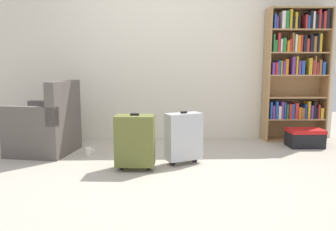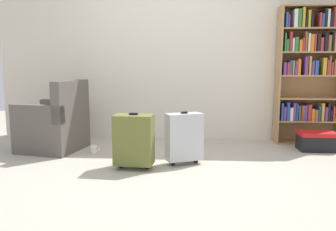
# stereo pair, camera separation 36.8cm
# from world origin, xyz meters

# --- Properties ---
(ground_plane) EXTENTS (8.93, 8.93, 0.00)m
(ground_plane) POSITION_xyz_m (0.00, 0.00, 0.00)
(ground_plane) COLOR #B2A899
(back_wall) EXTENTS (5.10, 0.10, 2.60)m
(back_wall) POSITION_xyz_m (0.00, 1.72, 1.30)
(back_wall) COLOR beige
(back_wall) RESTS_ON ground
(bookshelf) EXTENTS (0.87, 0.29, 1.87)m
(bookshelf) POSITION_xyz_m (1.90, 1.52, 1.03)
(bookshelf) COLOR #A87F51
(bookshelf) RESTS_ON ground
(armchair) EXTENTS (0.82, 0.82, 0.90)m
(armchair) POSITION_xyz_m (-1.45, 0.88, 0.32)
(armchair) COLOR #59514C
(armchair) RESTS_ON ground
(mug) EXTENTS (0.12, 0.08, 0.10)m
(mug) POSITION_xyz_m (-0.91, 0.76, 0.05)
(mug) COLOR white
(mug) RESTS_ON ground
(storage_box) EXTENTS (0.46, 0.31, 0.24)m
(storage_box) POSITION_xyz_m (1.91, 1.10, 0.13)
(storage_box) COLOR black
(storage_box) RESTS_ON ground
(suitcase_olive) EXTENTS (0.42, 0.27, 0.60)m
(suitcase_olive) POSITION_xyz_m (-0.30, 0.16, 0.31)
(suitcase_olive) COLOR brown
(suitcase_olive) RESTS_ON ground
(suitcase_silver) EXTENTS (0.43, 0.32, 0.59)m
(suitcase_silver) POSITION_xyz_m (0.22, 0.37, 0.31)
(suitcase_silver) COLOR #B7BABF
(suitcase_silver) RESTS_ON ground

